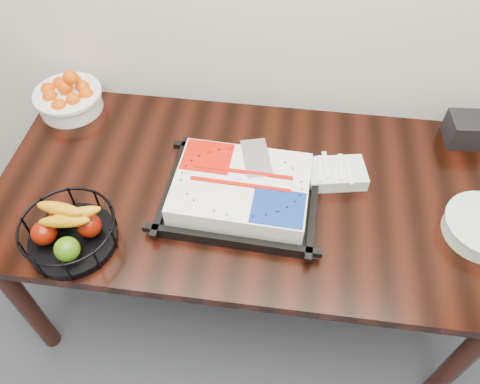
# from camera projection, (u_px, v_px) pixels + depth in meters

# --- Properties ---
(table) EXTENTS (1.80, 0.90, 0.75)m
(table) POSITION_uv_depth(u_px,v_px,m) (248.00, 202.00, 1.73)
(table) COLOR black
(table) RESTS_ON ground
(cake_tray) EXTENTS (0.53, 0.43, 0.11)m
(cake_tray) POSITION_uv_depth(u_px,v_px,m) (241.00, 191.00, 1.59)
(cake_tray) COLOR black
(cake_tray) RESTS_ON table
(tangerine_bowl) EXTENTS (0.27, 0.27, 0.17)m
(tangerine_bowl) POSITION_uv_depth(u_px,v_px,m) (67.00, 94.00, 1.88)
(tangerine_bowl) COLOR white
(tangerine_bowl) RESTS_ON table
(fruit_basket) EXTENTS (0.30, 0.30, 0.16)m
(fruit_basket) POSITION_uv_depth(u_px,v_px,m) (69.00, 231.00, 1.47)
(fruit_basket) COLOR black
(fruit_basket) RESTS_ON table
(fork_bag) EXTENTS (0.23, 0.17, 0.06)m
(fork_bag) POSITION_uv_depth(u_px,v_px,m) (336.00, 173.00, 1.67)
(fork_bag) COLOR silver
(fork_bag) RESTS_ON table
(napkin_box) EXTENTS (0.16, 0.14, 0.11)m
(napkin_box) POSITION_uv_depth(u_px,v_px,m) (467.00, 130.00, 1.78)
(napkin_box) COLOR black
(napkin_box) RESTS_ON table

